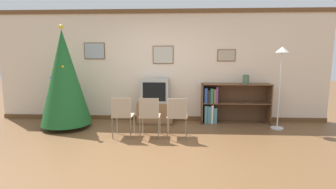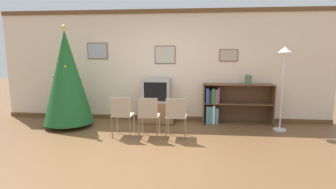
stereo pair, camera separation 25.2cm
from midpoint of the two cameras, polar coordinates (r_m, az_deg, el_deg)
ground_plane at (r=4.55m, az=-5.60°, el=-12.60°), size 24.00×24.00×0.00m
wall_back at (r=6.48m, az=-2.80°, el=6.21°), size 8.14×0.11×2.70m
christmas_tree at (r=6.24m, az=-22.73°, el=3.38°), size 1.09×1.09×2.28m
tv_console at (r=6.32m, az=-3.89°, el=-3.87°), size 0.83×0.51×0.52m
television at (r=6.22m, az=-3.95°, el=0.92°), size 0.64×0.50×0.55m
folding_chair_left at (r=5.28m, az=-11.27°, el=-4.28°), size 0.40×0.40×0.82m
folding_chair_center at (r=5.17m, az=-5.44°, el=-4.42°), size 0.40×0.40×0.82m
folding_chair_right at (r=5.12m, az=0.58°, el=-4.51°), size 0.40×0.40×0.82m
bookshelf at (r=6.38m, az=11.11°, el=-1.99°), size 1.61×0.36×0.95m
vase at (r=6.34m, az=15.51°, el=3.22°), size 0.15×0.15×0.22m
standing_lamp at (r=6.11m, az=22.34°, el=5.66°), size 0.28×0.28×1.80m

